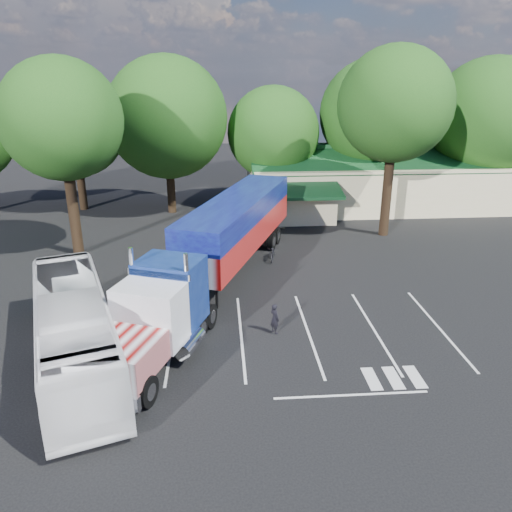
{
  "coord_description": "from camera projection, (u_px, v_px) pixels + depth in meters",
  "views": [
    {
      "loc": [
        -0.86,
        -26.75,
        11.7
      ],
      "look_at": [
        1.1,
        -0.8,
        2.0
      ],
      "focal_mm": 35.0,
      "sensor_mm": 36.0,
      "label": 1
    }
  ],
  "objects": [
    {
      "name": "tree_row_b",
      "position": [
        74.0,
        128.0,
        42.36
      ],
      "size": [
        8.4,
        8.4,
        11.35
      ],
      "color": "black",
      "rests_on": "ground"
    },
    {
      "name": "tree_near_left",
      "position": [
        62.0,
        120.0,
        30.92
      ],
      "size": [
        7.6,
        7.6,
        12.65
      ],
      "color": "black",
      "rests_on": "ground"
    },
    {
      "name": "tree_row_c",
      "position": [
        167.0,
        118.0,
        41.11
      ],
      "size": [
        10.0,
        10.0,
        13.05
      ],
      "color": "black",
      "rests_on": "ground"
    },
    {
      "name": "silver_sedan",
      "position": [
        289.0,
        208.0,
        42.31
      ],
      "size": [
        4.74,
        2.64,
        1.48
      ],
      "primitive_type": "imported",
      "rotation": [
        0.0,
        0.0,
        1.82
      ],
      "color": "#95989C",
      "rests_on": "ground"
    },
    {
      "name": "tree_near_right",
      "position": [
        395.0,
        105.0,
        34.59
      ],
      "size": [
        8.0,
        8.0,
        13.5
      ],
      "color": "black",
      "rests_on": "ground"
    },
    {
      "name": "semi_truck",
      "position": [
        222.0,
        241.0,
        28.11
      ],
      "size": [
        10.56,
        21.99,
        4.71
      ],
      "rotation": [
        0.0,
        0.0,
        -0.36
      ],
      "color": "black",
      "rests_on": "ground"
    },
    {
      "name": "bicycle",
      "position": [
        272.0,
        253.0,
        32.68
      ],
      "size": [
        0.9,
        1.86,
        0.94
      ],
      "primitive_type": "imported",
      "rotation": [
        0.0,
        0.0,
        -0.16
      ],
      "color": "black",
      "rests_on": "ground"
    },
    {
      "name": "tree_row_f",
      "position": [
        489.0,
        118.0,
        43.74
      ],
      "size": [
        10.4,
        10.4,
        13.0
      ],
      "color": "black",
      "rests_on": "ground"
    },
    {
      "name": "tree_row_d",
      "position": [
        273.0,
        133.0,
        43.47
      ],
      "size": [
        8.0,
        8.0,
        10.6
      ],
      "color": "black",
      "rests_on": "ground"
    },
    {
      "name": "tree_row_e",
      "position": [
        374.0,
        114.0,
        44.05
      ],
      "size": [
        9.6,
        9.6,
        12.9
      ],
      "color": "black",
      "rests_on": "ground"
    },
    {
      "name": "ground",
      "position": [
        236.0,
        284.0,
        29.14
      ],
      "size": [
        120.0,
        120.0,
        0.0
      ],
      "primitive_type": "plane",
      "color": "black",
      "rests_on": "ground"
    },
    {
      "name": "woman",
      "position": [
        275.0,
        318.0,
        23.46
      ],
      "size": [
        0.59,
        0.65,
        1.49
      ],
      "primitive_type": "imported",
      "rotation": [
        0.0,
        0.0,
        2.12
      ],
      "color": "black",
      "rests_on": "ground"
    },
    {
      "name": "event_hall",
      "position": [
        377.0,
        180.0,
        45.98
      ],
      "size": [
        24.2,
        14.12,
        5.55
      ],
      "color": "beige",
      "rests_on": "ground"
    },
    {
      "name": "tour_bus",
      "position": [
        74.0,
        330.0,
        20.59
      ],
      "size": [
        6.46,
        12.15,
        3.31
      ],
      "primitive_type": "imported",
      "rotation": [
        0.0,
        0.0,
        0.33
      ],
      "color": "white",
      "rests_on": "ground"
    }
  ]
}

